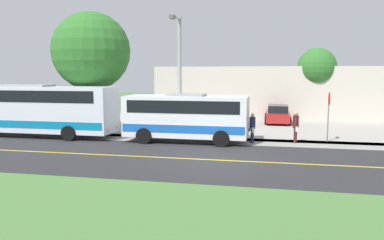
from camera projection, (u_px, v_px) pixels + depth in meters
The scene contains 15 objects.
ground_plane at pixel (215, 160), 17.77m from camera, with size 120.00×120.00×0.00m, color #477238.
road_surface at pixel (215, 160), 17.77m from camera, with size 8.00×100.00×0.01m, color #28282B.
sidewalk at pixel (228, 141), 22.82m from camera, with size 2.40×100.00×0.01m, color gray.
parking_lot_surface at pixel (279, 126), 29.20m from camera, with size 14.00×36.00×0.01m, color #9E9991.
road_centre_line at pixel (215, 160), 17.77m from camera, with size 0.16×100.00×0.00m, color gold.
shuttle_bus_front at pixel (187, 115), 22.49m from camera, with size 2.74×7.20×2.79m.
transit_bus_rear at pixel (25, 108), 24.59m from camera, with size 2.67×11.92×3.26m.
pedestrian_with_bags at pixel (296, 126), 22.15m from camera, with size 0.72×0.34×1.80m.
pedestrian_waiting at pixel (252, 127), 22.22m from camera, with size 0.72×0.34×1.70m.
stop_sign at pixel (329, 108), 22.29m from camera, with size 0.76×0.07×2.88m.
street_light_pole at pixel (179, 72), 22.61m from camera, with size 1.97×0.24×7.22m.
parked_car_near at pixel (278, 114), 31.22m from camera, with size 4.43×2.07×1.45m.
tree_curbside at pixel (91, 51), 26.30m from camera, with size 5.29×5.29×8.10m.
tree_lot_edge at pixel (317, 68), 32.89m from camera, with size 3.29×3.29×6.12m.
commercial_building at pixel (284, 91), 37.55m from camera, with size 10.00×23.17×4.56m, color beige.
Camera 1 is at (17.26, 2.58, 3.94)m, focal length 36.27 mm.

